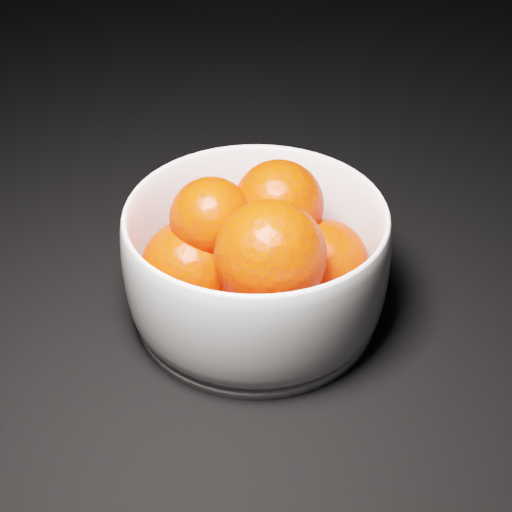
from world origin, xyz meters
The scene contains 2 objects.
bowl centered at (-0.25, -0.24, 0.06)m, with size 0.23×0.23×0.11m.
orange_pile centered at (-0.25, -0.24, 0.07)m, with size 0.18×0.17×0.13m.
Camera 1 is at (0.01, -0.65, 0.44)m, focal length 50.00 mm.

